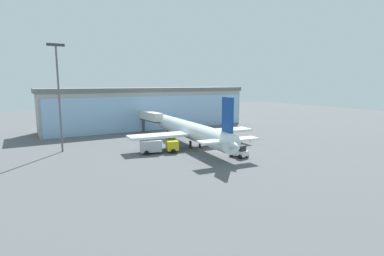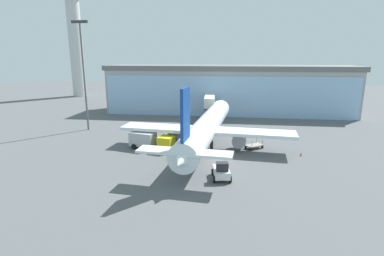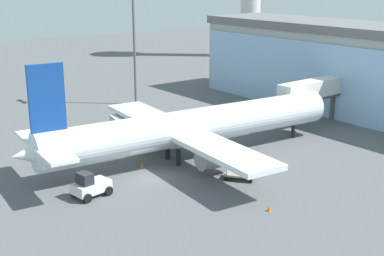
# 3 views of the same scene
# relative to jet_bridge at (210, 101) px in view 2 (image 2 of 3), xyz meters

# --- Properties ---
(ground) EXTENTS (240.00, 240.00, 0.00)m
(ground) POSITION_rel_jet_bridge_xyz_m (3.77, -26.83, -4.44)
(ground) COLOR #545659
(terminal_building) EXTENTS (62.89, 13.79, 12.14)m
(terminal_building) POSITION_rel_jet_bridge_xyz_m (3.77, 10.55, 1.63)
(terminal_building) COLOR #9F9F9F
(terminal_building) RESTS_ON ground
(jet_bridge) EXTENTS (3.09, 11.70, 5.83)m
(jet_bridge) POSITION_rel_jet_bridge_xyz_m (0.00, 0.00, 0.00)
(jet_bridge) COLOR silver
(jet_bridge) RESTS_ON ground
(control_tower) EXTENTS (9.55, 9.55, 40.27)m
(control_tower) POSITION_rel_jet_bridge_xyz_m (-51.34, 35.09, 20.18)
(control_tower) COLOR silver
(control_tower) RESTS_ON ground
(apron_light_mast) EXTENTS (3.20, 0.40, 21.00)m
(apron_light_mast) POSITION_rel_jet_bridge_xyz_m (-23.41, -12.51, 7.85)
(apron_light_mast) COLOR #59595E
(apron_light_mast) RESTS_ON ground
(airplane) EXTENTS (27.90, 37.18, 11.24)m
(airplane) POSITION_rel_jet_bridge_xyz_m (1.55, -20.52, -1.07)
(airplane) COLOR white
(airplane) RESTS_ON ground
(catering_truck) EXTENTS (7.61, 3.81, 2.65)m
(catering_truck) POSITION_rel_jet_bridge_xyz_m (-7.27, -23.10, -2.97)
(catering_truck) COLOR yellow
(catering_truck) RESTS_ON ground
(baggage_cart) EXTENTS (3.18, 3.01, 1.50)m
(baggage_cart) POSITION_rel_jet_bridge_xyz_m (9.19, -20.22, -3.94)
(baggage_cart) COLOR #9E998C
(baggage_cart) RESTS_ON ground
(pushback_tug) EXTENTS (2.67, 3.47, 2.30)m
(pushback_tug) POSITION_rel_jet_bridge_xyz_m (4.68, -33.34, -3.47)
(pushback_tug) COLOR silver
(pushback_tug) RESTS_ON ground
(safety_cone_nose) EXTENTS (0.36, 0.36, 0.55)m
(safety_cone_nose) POSITION_rel_jet_bridge_xyz_m (0.85, -25.88, -4.17)
(safety_cone_nose) COLOR orange
(safety_cone_nose) RESTS_ON ground
(safety_cone_wingtip) EXTENTS (0.36, 0.36, 0.55)m
(safety_cone_wingtip) POSITION_rel_jet_bridge_xyz_m (15.99, -22.91, -4.17)
(safety_cone_wingtip) COLOR orange
(safety_cone_wingtip) RESTS_ON ground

